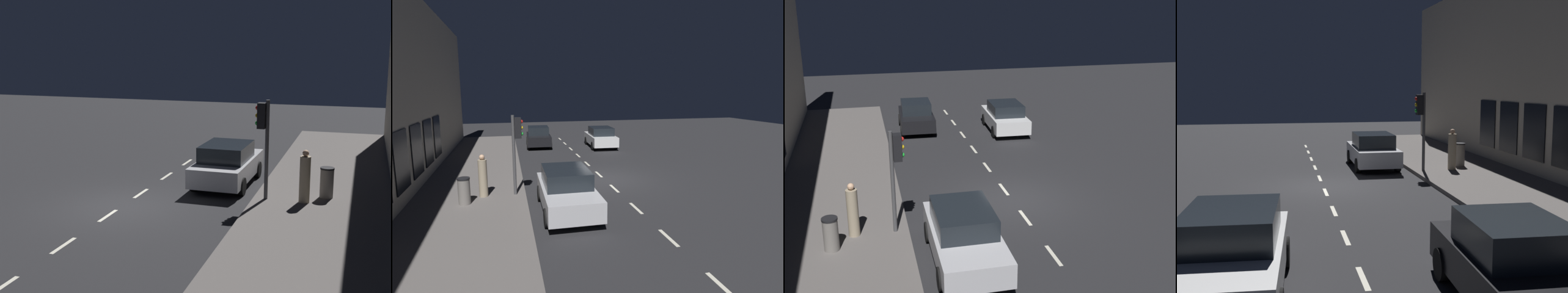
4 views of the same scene
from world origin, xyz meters
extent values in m
plane|color=#232326|center=(0.00, 0.00, 0.00)|extent=(60.00, 60.00, 0.00)
cube|color=#5B5654|center=(6.25, 0.00, 0.07)|extent=(4.50, 32.00, 0.15)
cube|color=#B2A893|center=(8.80, 0.00, 4.46)|extent=(0.60, 32.00, 8.92)
cube|color=black|center=(8.47, -4.44, 1.88)|extent=(0.04, 1.68, 2.25)
cube|color=black|center=(8.47, -2.22, 1.88)|extent=(0.04, 1.68, 2.25)
cube|color=black|center=(8.47, 0.00, 1.88)|extent=(0.04, 1.68, 2.25)
cube|color=black|center=(8.47, 2.22, 1.88)|extent=(0.04, 1.68, 2.25)
cube|color=beige|center=(0.00, -14.00, 0.00)|extent=(0.12, 1.20, 0.01)
cube|color=beige|center=(0.00, -11.40, 0.00)|extent=(0.12, 1.20, 0.01)
cube|color=beige|center=(0.00, -8.80, 0.00)|extent=(0.12, 1.20, 0.01)
cube|color=beige|center=(0.00, -6.20, 0.00)|extent=(0.12, 1.20, 0.01)
cube|color=beige|center=(0.00, -3.60, 0.00)|extent=(0.12, 1.20, 0.01)
cube|color=beige|center=(0.00, -1.00, 0.00)|extent=(0.12, 1.20, 0.01)
cube|color=beige|center=(0.00, 1.60, 0.00)|extent=(0.12, 1.20, 0.01)
cube|color=beige|center=(0.00, 4.20, 0.00)|extent=(0.12, 1.20, 0.01)
cube|color=beige|center=(0.00, 6.80, 0.00)|extent=(0.12, 1.20, 0.01)
cube|color=beige|center=(0.00, 9.40, 0.00)|extent=(0.12, 1.20, 0.01)
cylinder|color=#424244|center=(4.42, 1.80, 1.80)|extent=(0.13, 0.13, 3.31)
cube|color=black|center=(4.23, 1.80, 2.94)|extent=(0.26, 0.32, 0.84)
sphere|color=red|center=(4.09, 1.80, 3.19)|extent=(0.15, 0.15, 0.15)
sphere|color=gold|center=(4.09, 1.80, 2.94)|extent=(0.15, 0.15, 0.15)
sphere|color=green|center=(4.09, 1.80, 2.69)|extent=(0.15, 0.15, 0.15)
cube|color=#B7B7BC|center=(2.60, 3.80, 0.63)|extent=(1.92, 4.34, 0.70)
cube|color=black|center=(2.60, 3.63, 1.28)|extent=(1.67, 2.26, 0.60)
cylinder|color=black|center=(1.76, 5.15, 0.32)|extent=(0.23, 0.64, 0.64)
cylinder|color=black|center=(3.49, 5.12, 0.32)|extent=(0.23, 0.64, 0.64)
cylinder|color=black|center=(1.72, 2.48, 0.32)|extent=(0.23, 0.64, 0.64)
cylinder|color=black|center=(3.45, 2.45, 0.32)|extent=(0.23, 0.64, 0.64)
cube|color=black|center=(2.27, -10.38, 0.63)|extent=(1.93, 3.87, 0.70)
cube|color=black|center=(2.26, -10.53, 1.28)|extent=(1.64, 2.04, 0.60)
cylinder|color=black|center=(1.50, -9.17, 0.32)|extent=(0.25, 0.65, 0.64)
cylinder|color=black|center=(3.14, -9.24, 0.32)|extent=(0.25, 0.65, 0.64)
cylinder|color=black|center=(1.40, -11.52, 0.32)|extent=(0.25, 0.65, 0.64)
cylinder|color=black|center=(3.04, -11.59, 0.32)|extent=(0.25, 0.65, 0.64)
cube|color=silver|center=(-2.44, -9.13, 0.63)|extent=(2.08, 4.30, 0.70)
cube|color=black|center=(-2.43, -8.96, 1.28)|extent=(1.74, 2.27, 0.60)
cylinder|color=black|center=(-1.66, -10.48, 0.32)|extent=(0.26, 0.65, 0.64)
cylinder|color=black|center=(-3.38, -10.38, 0.32)|extent=(0.26, 0.65, 0.64)
cylinder|color=black|center=(-1.51, -7.88, 0.32)|extent=(0.26, 0.65, 0.64)
cylinder|color=black|center=(-3.23, -7.78, 0.32)|extent=(0.26, 0.65, 0.64)
cylinder|color=gray|center=(5.69, 1.77, 0.92)|extent=(0.40, 0.40, 1.53)
sphere|color=tan|center=(5.69, 1.77, 1.79)|extent=(0.21, 0.21, 0.21)
cube|color=tan|center=(5.71, 1.87, 1.79)|extent=(0.06, 0.05, 0.06)
cylinder|color=slate|center=(6.34, 2.55, 0.64)|extent=(0.45, 0.45, 0.97)
cylinder|color=black|center=(6.34, 2.55, 1.15)|extent=(0.47, 0.47, 0.06)
camera|label=1|loc=(7.42, -15.47, 5.37)|focal=49.76mm
camera|label=2|loc=(4.67, 15.31, 4.49)|focal=30.12mm
camera|label=3|loc=(5.22, 16.30, 7.56)|focal=45.71mm
camera|label=4|loc=(-1.53, -17.80, 3.80)|focal=44.62mm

